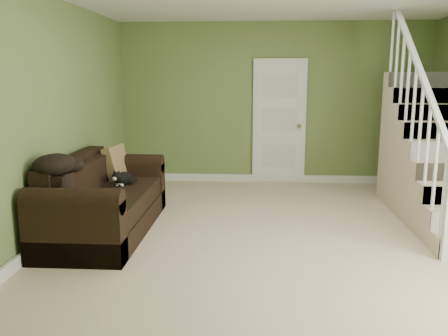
# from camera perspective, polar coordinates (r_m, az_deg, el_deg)

# --- Properties ---
(floor) EXTENTS (5.00, 5.50, 0.01)m
(floor) POSITION_cam_1_polar(r_m,az_deg,el_deg) (5.37, 6.78, -8.07)
(floor) COLOR #C4AF8E
(floor) RESTS_ON ground
(wall_back) EXTENTS (5.00, 0.04, 2.60)m
(wall_back) POSITION_cam_1_polar(r_m,az_deg,el_deg) (7.84, 5.96, 7.69)
(wall_back) COLOR olive
(wall_back) RESTS_ON floor
(wall_front) EXTENTS (5.00, 0.04, 2.60)m
(wall_front) POSITION_cam_1_polar(r_m,az_deg,el_deg) (2.38, 10.87, -0.15)
(wall_front) COLOR olive
(wall_front) RESTS_ON floor
(wall_left) EXTENTS (0.04, 5.50, 2.60)m
(wall_left) POSITION_cam_1_polar(r_m,az_deg,el_deg) (5.55, -19.78, 5.72)
(wall_left) COLOR olive
(wall_left) RESTS_ON floor
(baseboard_back) EXTENTS (5.00, 0.04, 0.12)m
(baseboard_back) POSITION_cam_1_polar(r_m,az_deg,el_deg) (7.98, 5.79, -1.24)
(baseboard_back) COLOR white
(baseboard_back) RESTS_ON floor
(baseboard_left) EXTENTS (0.04, 5.50, 0.12)m
(baseboard_left) POSITION_cam_1_polar(r_m,az_deg,el_deg) (5.77, -18.69, -6.61)
(baseboard_left) COLOR white
(baseboard_left) RESTS_ON floor
(door) EXTENTS (0.86, 0.12, 2.02)m
(door) POSITION_cam_1_polar(r_m,az_deg,el_deg) (7.82, 6.67, 5.51)
(door) COLOR white
(door) RESTS_ON floor
(staircase) EXTENTS (1.00, 2.51, 2.82)m
(staircase) POSITION_cam_1_polar(r_m,az_deg,el_deg) (6.55, 24.15, 0.31)
(staircase) COLOR #C4AF8E
(staircase) RESTS_ON floor
(sofa) EXTENTS (0.94, 2.17, 0.86)m
(sofa) POSITION_cam_1_polar(r_m,az_deg,el_deg) (5.56, -14.44, -4.15)
(sofa) COLOR black
(sofa) RESTS_ON floor
(side_table) EXTENTS (0.51, 0.51, 0.79)m
(side_table) POSITION_cam_1_polar(r_m,az_deg,el_deg) (6.66, -13.44, -1.97)
(side_table) COLOR black
(side_table) RESTS_ON floor
(cat) EXTENTS (0.23, 0.44, 0.21)m
(cat) POSITION_cam_1_polar(r_m,az_deg,el_deg) (5.79, -12.07, -1.23)
(cat) COLOR black
(cat) RESTS_ON sofa
(banana) EXTENTS (0.14, 0.23, 0.06)m
(banana) POSITION_cam_1_polar(r_m,az_deg,el_deg) (5.15, -13.71, -3.40)
(banana) COLOR yellow
(banana) RESTS_ON sofa
(throw_pillow) EXTENTS (0.27, 0.48, 0.46)m
(throw_pillow) POSITION_cam_1_polar(r_m,az_deg,el_deg) (6.20, -12.77, 0.55)
(throw_pillow) COLOR #513820
(throw_pillow) RESTS_ON sofa
(throw_blanket) EXTENTS (0.43, 0.54, 0.21)m
(throw_blanket) POSITION_cam_1_polar(r_m,az_deg,el_deg) (4.97, -19.75, 0.39)
(throw_blanket) COLOR black
(throw_blanket) RESTS_ON sofa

